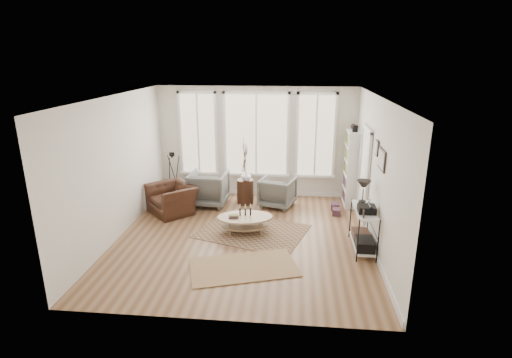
# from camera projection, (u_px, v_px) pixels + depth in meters

# --- Properties ---
(room) EXTENTS (5.50, 5.54, 2.90)m
(room) POSITION_uv_depth(u_px,v_px,m) (244.00, 172.00, 7.96)
(room) COLOR #8E6747
(room) RESTS_ON ground
(bay_window) EXTENTS (4.14, 0.12, 2.24)m
(bay_window) POSITION_uv_depth(u_px,v_px,m) (256.00, 136.00, 10.46)
(bay_window) COLOR tan
(bay_window) RESTS_ON ground
(door) EXTENTS (0.09, 1.06, 2.22)m
(door) POSITION_uv_depth(u_px,v_px,m) (364.00, 174.00, 8.88)
(door) COLOR silver
(door) RESTS_ON ground
(bookcase) EXTENTS (0.31, 0.85, 2.06)m
(bookcase) POSITION_uv_depth(u_px,v_px,m) (351.00, 168.00, 9.96)
(bookcase) COLOR white
(bookcase) RESTS_ON ground
(low_shelf) EXTENTS (0.38, 1.08, 1.30)m
(low_shelf) POSITION_uv_depth(u_px,v_px,m) (364.00, 225.00, 7.71)
(low_shelf) COLOR white
(low_shelf) RESTS_ON ground
(wall_art) EXTENTS (0.04, 0.88, 0.44)m
(wall_art) POSITION_uv_depth(u_px,v_px,m) (380.00, 156.00, 7.31)
(wall_art) COLOR black
(wall_art) RESTS_ON ground
(rug_main) EXTENTS (2.57, 2.23, 0.01)m
(rug_main) POSITION_uv_depth(u_px,v_px,m) (253.00, 231.00, 8.63)
(rug_main) COLOR brown
(rug_main) RESTS_ON ground
(rug_runner) EXTENTS (2.12, 1.57, 0.01)m
(rug_runner) POSITION_uv_depth(u_px,v_px,m) (244.00, 267.00, 7.17)
(rug_runner) COLOR brown
(rug_runner) RESTS_ON ground
(coffee_table) EXTENTS (1.28, 0.93, 0.54)m
(coffee_table) POSITION_uv_depth(u_px,v_px,m) (245.00, 220.00, 8.50)
(coffee_table) COLOR tan
(coffee_table) RESTS_ON ground
(armchair_left) EXTENTS (0.96, 0.99, 0.86)m
(armchair_left) POSITION_uv_depth(u_px,v_px,m) (209.00, 188.00, 10.07)
(armchair_left) COLOR slate
(armchair_left) RESTS_ON ground
(armchair_right) EXTENTS (0.99, 1.01, 0.74)m
(armchair_right) POSITION_uv_depth(u_px,v_px,m) (278.00, 192.00, 9.99)
(armchair_right) COLOR slate
(armchair_right) RESTS_ON ground
(side_table) EXTENTS (0.42, 0.42, 1.77)m
(side_table) POSITION_uv_depth(u_px,v_px,m) (245.00, 171.00, 10.03)
(side_table) COLOR #391F14
(side_table) RESTS_ON ground
(vase) EXTENTS (0.28, 0.28, 0.26)m
(vase) POSITION_uv_depth(u_px,v_px,m) (246.00, 176.00, 9.99)
(vase) COLOR silver
(vase) RESTS_ON side_table
(accent_chair) EXTENTS (1.40, 1.40, 0.69)m
(accent_chair) POSITION_uv_depth(u_px,v_px,m) (172.00, 199.00, 9.58)
(accent_chair) COLOR #391F14
(accent_chair) RESTS_ON ground
(tripod_camera) EXTENTS (0.45, 0.45, 1.29)m
(tripod_camera) POSITION_uv_depth(u_px,v_px,m) (173.00, 178.00, 10.33)
(tripod_camera) COLOR black
(tripod_camera) RESTS_ON ground
(book_stack_near) EXTENTS (0.21, 0.27, 0.17)m
(book_stack_near) POSITION_uv_depth(u_px,v_px,m) (335.00, 206.00, 9.83)
(book_stack_near) COLOR maroon
(book_stack_near) RESTS_ON ground
(book_stack_far) EXTENTS (0.22, 0.27, 0.16)m
(book_stack_far) POSITION_uv_depth(u_px,v_px,m) (337.00, 212.00, 9.50)
(book_stack_far) COLOR maroon
(book_stack_far) RESTS_ON ground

